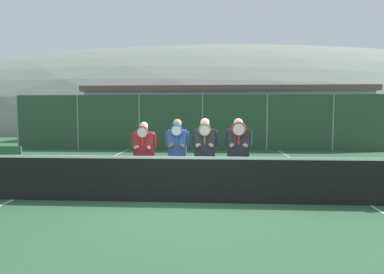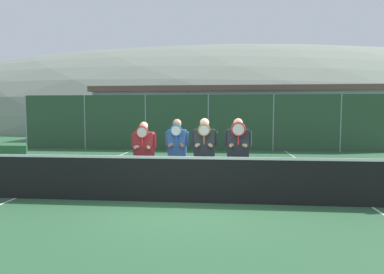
% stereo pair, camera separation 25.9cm
% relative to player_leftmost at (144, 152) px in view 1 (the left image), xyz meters
% --- Properties ---
extents(ground_plane, '(120.00, 120.00, 0.00)m').
position_rel_player_leftmost_xyz_m(ground_plane, '(1.04, -0.63, -1.01)').
color(ground_plane, '#2D5B38').
extents(hill_distant, '(119.96, 66.64, 23.33)m').
position_rel_player_leftmost_xyz_m(hill_distant, '(1.04, 50.58, -1.01)').
color(hill_distant, gray).
rests_on(hill_distant, ground_plane).
extents(clubhouse_building, '(19.42, 5.50, 3.70)m').
position_rel_player_leftmost_xyz_m(clubhouse_building, '(2.42, 17.15, 0.86)').
color(clubhouse_building, '#9EA3A8').
rests_on(clubhouse_building, ground_plane).
extents(fence_back, '(19.60, 0.06, 2.83)m').
position_rel_player_leftmost_xyz_m(fence_back, '(1.04, 9.59, 0.40)').
color(fence_back, gray).
rests_on(fence_back, ground_plane).
extents(tennis_net, '(10.36, 0.09, 1.10)m').
position_rel_player_leftmost_xyz_m(tennis_net, '(1.04, -0.63, -0.50)').
color(tennis_net, gray).
rests_on(tennis_net, ground_plane).
extents(court_line_left_sideline, '(0.05, 16.00, 0.01)m').
position_rel_player_leftmost_xyz_m(court_line_left_sideline, '(-2.81, 2.37, -1.01)').
color(court_line_left_sideline, white).
rests_on(court_line_left_sideline, ground_plane).
extents(court_line_right_sideline, '(0.05, 16.00, 0.01)m').
position_rel_player_leftmost_xyz_m(court_line_right_sideline, '(4.89, 2.37, -1.01)').
color(court_line_right_sideline, white).
rests_on(court_line_right_sideline, ground_plane).
extents(player_leftmost, '(0.60, 0.34, 1.72)m').
position_rel_player_leftmost_xyz_m(player_leftmost, '(0.00, 0.00, 0.00)').
color(player_leftmost, '#232838').
rests_on(player_leftmost, ground_plane).
extents(player_center_left, '(0.55, 0.34, 1.78)m').
position_rel_player_leftmost_xyz_m(player_center_left, '(0.77, 0.09, 0.03)').
color(player_center_left, black).
rests_on(player_center_left, ground_plane).
extents(player_center_right, '(0.61, 0.34, 1.80)m').
position_rel_player_leftmost_xyz_m(player_center_right, '(1.42, 0.02, 0.06)').
color(player_center_right, black).
rests_on(player_center_right, ground_plane).
extents(player_rightmost, '(0.63, 0.34, 1.80)m').
position_rel_player_leftmost_xyz_m(player_rightmost, '(2.18, 0.06, 0.07)').
color(player_rightmost, black).
rests_on(player_rightmost, ground_plane).
extents(car_far_left, '(4.58, 1.96, 1.66)m').
position_rel_player_leftmost_xyz_m(car_far_left, '(-4.61, 12.74, -0.16)').
color(car_far_left, '#B2B7BC').
rests_on(car_far_left, ground_plane).
extents(car_left_of_center, '(4.72, 1.97, 1.67)m').
position_rel_player_leftmost_xyz_m(car_left_of_center, '(0.93, 12.37, -0.15)').
color(car_left_of_center, '#285638').
rests_on(car_left_of_center, ground_plane).
extents(car_center, '(4.23, 2.02, 1.79)m').
position_rel_player_leftmost_xyz_m(car_center, '(6.31, 12.33, -0.10)').
color(car_center, '#285638').
rests_on(car_center, ground_plane).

